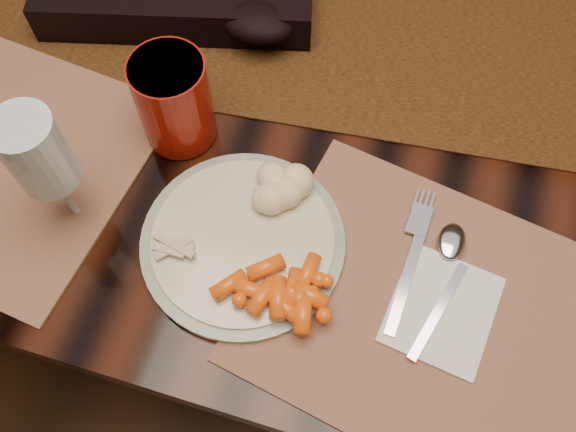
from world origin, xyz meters
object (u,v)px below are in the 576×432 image
(dinner_plate, at_px, (243,241))
(turkey_shreds, at_px, (173,247))
(mashed_potatoes, at_px, (275,186))
(baby_carrots, at_px, (275,272))
(red_cup, at_px, (174,101))
(dining_table, at_px, (328,189))
(napkin, at_px, (442,309))
(wine_glass, at_px, (51,174))
(placemat_main, at_px, (449,322))

(dinner_plate, relative_size, turkey_shreds, 3.73)
(mashed_potatoes, distance_m, turkey_shreds, 0.14)
(mashed_potatoes, relative_size, turkey_shreds, 1.23)
(baby_carrots, distance_m, red_cup, 0.25)
(dining_table, height_order, turkey_shreds, turkey_shreds)
(dining_table, bearing_deg, napkin, -58.93)
(dining_table, relative_size, turkey_shreds, 27.62)
(dining_table, distance_m, wine_glass, 0.63)
(red_cup, relative_size, wine_glass, 0.68)
(placemat_main, relative_size, napkin, 3.39)
(napkin, bearing_deg, turkey_shreds, -167.88)
(turkey_shreds, distance_m, red_cup, 0.18)
(baby_carrots, relative_size, wine_glass, 0.61)
(dinner_plate, bearing_deg, red_cup, 134.35)
(napkin, xyz_separation_m, red_cup, (-0.37, 0.15, 0.06))
(red_cup, bearing_deg, mashed_potatoes, -23.37)
(mashed_potatoes, bearing_deg, placemat_main, -21.50)
(placemat_main, height_order, napkin, napkin)
(turkey_shreds, bearing_deg, dinner_plate, 26.81)
(mashed_potatoes, xyz_separation_m, wine_glass, (-0.23, -0.08, 0.05))
(napkin, distance_m, red_cup, 0.40)
(red_cup, bearing_deg, wine_glass, -119.03)
(dining_table, bearing_deg, dinner_plate, -98.44)
(napkin, xyz_separation_m, wine_glass, (-0.45, -0.00, 0.09))
(napkin, bearing_deg, dinner_plate, -175.24)
(dining_table, height_order, wine_glass, wine_glass)
(baby_carrots, height_order, red_cup, red_cup)
(red_cup, distance_m, wine_glass, 0.17)
(turkey_shreds, xyz_separation_m, napkin, (0.31, 0.02, -0.02))
(placemat_main, xyz_separation_m, turkey_shreds, (-0.32, -0.01, 0.02))
(dinner_plate, bearing_deg, dining_table, 81.56)
(dinner_plate, xyz_separation_m, red_cup, (-0.13, 0.13, 0.06))
(dining_table, xyz_separation_m, dinner_plate, (-0.05, -0.31, 0.39))
(napkin, height_order, red_cup, red_cup)
(dinner_plate, distance_m, red_cup, 0.19)
(placemat_main, height_order, dinner_plate, dinner_plate)
(wine_glass, bearing_deg, napkin, 0.30)
(baby_carrots, height_order, mashed_potatoes, mashed_potatoes)
(wine_glass, bearing_deg, red_cup, 60.97)
(baby_carrots, distance_m, turkey_shreds, 0.12)
(dinner_plate, bearing_deg, napkin, -3.35)
(turkey_shreds, height_order, napkin, turkey_shreds)
(baby_carrots, height_order, napkin, baby_carrots)
(dinner_plate, relative_size, baby_carrots, 2.14)
(dining_table, relative_size, wine_glass, 9.70)
(dinner_plate, xyz_separation_m, turkey_shreds, (-0.07, -0.04, 0.02))
(placemat_main, distance_m, red_cup, 0.42)
(dinner_plate, distance_m, napkin, 0.24)
(turkey_shreds, relative_size, napkin, 0.50)
(turkey_shreds, bearing_deg, wine_glass, 171.96)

